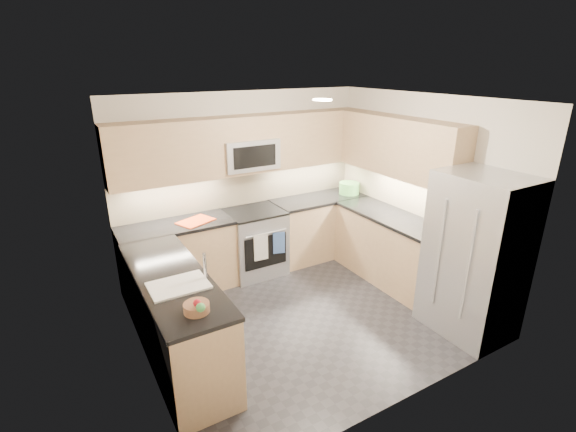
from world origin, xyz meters
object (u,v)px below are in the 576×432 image
(gas_range, at_px, (255,242))
(microwave, at_px, (248,154))
(refrigerator, at_px, (476,256))
(cutting_board, at_px, (196,221))
(utensil_bowl, at_px, (349,188))
(fruit_basket, at_px, (197,308))

(gas_range, xyz_separation_m, microwave, (0.00, 0.12, 1.24))
(refrigerator, bearing_deg, cutting_board, 133.57)
(microwave, relative_size, cutting_board, 1.76)
(microwave, distance_m, utensil_bowl, 1.75)
(microwave, relative_size, refrigerator, 0.42)
(refrigerator, relative_size, cutting_board, 4.16)
(gas_range, height_order, fruit_basket, fruit_basket)
(refrigerator, xyz_separation_m, cutting_board, (-2.28, 2.40, 0.05))
(utensil_bowl, relative_size, cutting_board, 0.71)
(utensil_bowl, bearing_deg, refrigerator, -93.73)
(fruit_basket, bearing_deg, refrigerator, -8.19)
(utensil_bowl, bearing_deg, microwave, 173.88)
(gas_range, distance_m, cutting_board, 0.97)
(microwave, height_order, cutting_board, microwave)
(gas_range, bearing_deg, refrigerator, -59.12)
(refrigerator, relative_size, utensil_bowl, 5.89)
(refrigerator, xyz_separation_m, fruit_basket, (-2.94, 0.42, 0.08))
(refrigerator, distance_m, fruit_basket, 2.97)
(cutting_board, bearing_deg, utensil_bowl, -0.55)
(microwave, bearing_deg, refrigerator, -60.38)
(refrigerator, distance_m, cutting_board, 3.32)
(fruit_basket, bearing_deg, gas_range, 53.34)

